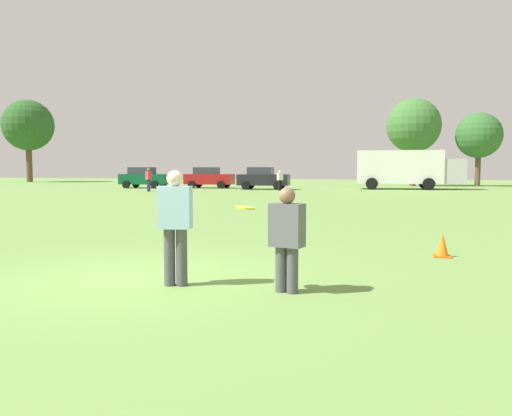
{
  "coord_description": "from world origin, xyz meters",
  "views": [
    {
      "loc": [
        3.45,
        -7.43,
        1.72
      ],
      "look_at": [
        1.22,
        2.57,
        0.94
      ],
      "focal_mm": 36.51,
      "sensor_mm": 36.0,
      "label": 1
    }
  ],
  "objects_px": {
    "player_defender": "(287,235)",
    "bystander_sideline_watcher": "(280,179)",
    "frisbee": "(245,208)",
    "box_truck": "(407,168)",
    "bystander_far_jogger": "(149,178)",
    "traffic_cone": "(442,245)",
    "parked_car_near_left": "(144,177)",
    "parked_car_mid_left": "(209,177)",
    "player_thrower": "(175,221)",
    "parked_car_center": "(263,178)"
  },
  "relations": [
    {
      "from": "player_defender",
      "to": "bystander_sideline_watcher",
      "type": "bearing_deg",
      "value": 100.06
    },
    {
      "from": "frisbee",
      "to": "bystander_sideline_watcher",
      "type": "distance_m",
      "value": 33.36
    },
    {
      "from": "box_truck",
      "to": "bystander_far_jogger",
      "type": "xyz_separation_m",
      "value": [
        -19.06,
        -8.49,
        -0.77
      ]
    },
    {
      "from": "frisbee",
      "to": "traffic_cone",
      "type": "relative_size",
      "value": 0.57
    },
    {
      "from": "parked_car_near_left",
      "to": "parked_car_mid_left",
      "type": "xyz_separation_m",
      "value": [
        5.55,
        1.19,
        0.0
      ]
    },
    {
      "from": "bystander_far_jogger",
      "to": "player_thrower",
      "type": "bearing_deg",
      "value": -65.11
    },
    {
      "from": "frisbee",
      "to": "parked_car_near_left",
      "type": "height_order",
      "value": "parked_car_near_left"
    },
    {
      "from": "traffic_cone",
      "to": "bystander_far_jogger",
      "type": "distance_m",
      "value": 31.03
    },
    {
      "from": "traffic_cone",
      "to": "parked_car_mid_left",
      "type": "height_order",
      "value": "parked_car_mid_left"
    },
    {
      "from": "player_defender",
      "to": "parked_car_mid_left",
      "type": "bearing_deg",
      "value": 109.31
    },
    {
      "from": "player_defender",
      "to": "parked_car_mid_left",
      "type": "height_order",
      "value": "parked_car_mid_left"
    },
    {
      "from": "player_defender",
      "to": "bystander_sideline_watcher",
      "type": "distance_m",
      "value": 33.42
    },
    {
      "from": "player_defender",
      "to": "box_truck",
      "type": "height_order",
      "value": "box_truck"
    },
    {
      "from": "player_thrower",
      "to": "bystander_far_jogger",
      "type": "xyz_separation_m",
      "value": [
        -13.45,
        28.99,
        0.03
      ]
    },
    {
      "from": "player_defender",
      "to": "traffic_cone",
      "type": "distance_m",
      "value": 4.35
    },
    {
      "from": "frisbee",
      "to": "box_truck",
      "type": "xyz_separation_m",
      "value": [
        4.53,
        37.59,
        0.58
      ]
    },
    {
      "from": "traffic_cone",
      "to": "parked_car_center",
      "type": "xyz_separation_m",
      "value": [
        -10.1,
        31.37,
        0.69
      ]
    },
    {
      "from": "player_defender",
      "to": "bystander_far_jogger",
      "type": "bearing_deg",
      "value": 117.47
    },
    {
      "from": "player_thrower",
      "to": "traffic_cone",
      "type": "xyz_separation_m",
      "value": [
        4.15,
        3.45,
        -0.73
      ]
    },
    {
      "from": "parked_car_center",
      "to": "bystander_far_jogger",
      "type": "xyz_separation_m",
      "value": [
        -7.5,
        -5.83,
        0.06
      ]
    },
    {
      "from": "parked_car_center",
      "to": "bystander_far_jogger",
      "type": "distance_m",
      "value": 9.5
    },
    {
      "from": "parked_car_mid_left",
      "to": "player_thrower",
      "type": "bearing_deg",
      "value": -73.01
    },
    {
      "from": "parked_car_center",
      "to": "bystander_sideline_watcher",
      "type": "xyz_separation_m",
      "value": [
        1.77,
        -1.98,
        -0.03
      ]
    },
    {
      "from": "parked_car_near_left",
      "to": "bystander_far_jogger",
      "type": "bearing_deg",
      "value": -62.83
    },
    {
      "from": "bystander_sideline_watcher",
      "to": "traffic_cone",
      "type": "bearing_deg",
      "value": -74.18
    },
    {
      "from": "player_thrower",
      "to": "parked_car_near_left",
      "type": "bearing_deg",
      "value": 115.31
    },
    {
      "from": "traffic_cone",
      "to": "parked_car_center",
      "type": "relative_size",
      "value": 0.11
    },
    {
      "from": "frisbee",
      "to": "parked_car_center",
      "type": "height_order",
      "value": "parked_car_center"
    },
    {
      "from": "player_thrower",
      "to": "bystander_far_jogger",
      "type": "height_order",
      "value": "bystander_far_jogger"
    },
    {
      "from": "parked_car_center",
      "to": "parked_car_mid_left",
      "type": "bearing_deg",
      "value": 161.62
    },
    {
      "from": "player_thrower",
      "to": "bystander_sideline_watcher",
      "type": "relative_size",
      "value": 1.07
    },
    {
      "from": "parked_car_center",
      "to": "bystander_far_jogger",
      "type": "relative_size",
      "value": 2.44
    },
    {
      "from": "box_truck",
      "to": "parked_car_center",
      "type": "bearing_deg",
      "value": -167.01
    },
    {
      "from": "player_defender",
      "to": "frisbee",
      "type": "distance_m",
      "value": 0.69
    },
    {
      "from": "frisbee",
      "to": "parked_car_mid_left",
      "type": "distance_m",
      "value": 38.65
    },
    {
      "from": "parked_car_near_left",
      "to": "bystander_sideline_watcher",
      "type": "distance_m",
      "value": 12.79
    },
    {
      "from": "parked_car_center",
      "to": "box_truck",
      "type": "bearing_deg",
      "value": 12.99
    },
    {
      "from": "box_truck",
      "to": "traffic_cone",
      "type": "bearing_deg",
      "value": -92.46
    },
    {
      "from": "player_defender",
      "to": "traffic_cone",
      "type": "relative_size",
      "value": 3.05
    },
    {
      "from": "frisbee",
      "to": "box_truck",
      "type": "height_order",
      "value": "box_truck"
    },
    {
      "from": "frisbee",
      "to": "player_thrower",
      "type": "bearing_deg",
      "value": 174.63
    },
    {
      "from": "player_thrower",
      "to": "bystander_sideline_watcher",
      "type": "bearing_deg",
      "value": 97.25
    },
    {
      "from": "traffic_cone",
      "to": "parked_car_near_left",
      "type": "xyz_separation_m",
      "value": [
        -20.87,
        31.91,
        0.69
      ]
    },
    {
      "from": "parked_car_center",
      "to": "bystander_sideline_watcher",
      "type": "height_order",
      "value": "parked_car_center"
    },
    {
      "from": "player_defender",
      "to": "bystander_sideline_watcher",
      "type": "xyz_separation_m",
      "value": [
        -5.84,
        32.91,
        0.08
      ]
    },
    {
      "from": "player_defender",
      "to": "bystander_far_jogger",
      "type": "xyz_separation_m",
      "value": [
        -15.11,
        29.06,
        0.17
      ]
    },
    {
      "from": "parked_car_near_left",
      "to": "bystander_far_jogger",
      "type": "xyz_separation_m",
      "value": [
        3.27,
        -6.37,
        0.06
      ]
    },
    {
      "from": "bystander_sideline_watcher",
      "to": "player_defender",
      "type": "bearing_deg",
      "value": -79.94
    },
    {
      "from": "parked_car_center",
      "to": "box_truck",
      "type": "xyz_separation_m",
      "value": [
        11.56,
        2.67,
        0.83
      ]
    },
    {
      "from": "parked_car_near_left",
      "to": "parked_car_center",
      "type": "distance_m",
      "value": 10.78
    }
  ]
}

